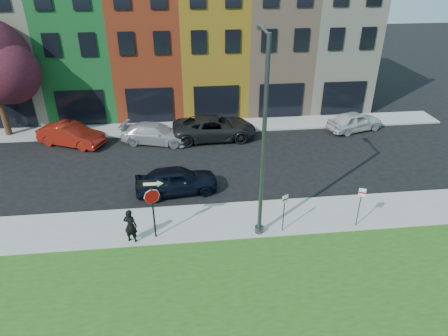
{
  "coord_description": "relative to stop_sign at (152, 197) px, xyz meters",
  "views": [
    {
      "loc": [
        -2.65,
        -12.7,
        11.59
      ],
      "look_at": [
        -0.78,
        4.0,
        2.45
      ],
      "focal_mm": 32.0,
      "sensor_mm": 36.0,
      "label": 1
    }
  ],
  "objects": [
    {
      "name": "ground",
      "position": [
        4.13,
        -2.07,
        -2.25
      ],
      "size": [
        120.0,
        120.0,
        0.0
      ],
      "primitive_type": "plane",
      "color": "black",
      "rests_on": "ground"
    },
    {
      "name": "sidewalk_near",
      "position": [
        6.13,
        0.93,
        -2.19
      ],
      "size": [
        40.0,
        3.0,
        0.12
      ],
      "primitive_type": "cube",
      "color": "gray",
      "rests_on": "ground"
    },
    {
      "name": "sidewalk_far",
      "position": [
        1.13,
        12.93,
        -2.19
      ],
      "size": [
        40.0,
        2.4,
        0.12
      ],
      "primitive_type": "cube",
      "color": "gray",
      "rests_on": "ground"
    },
    {
      "name": "rowhouse_block",
      "position": [
        1.63,
        19.12,
        2.74
      ],
      "size": [
        30.0,
        10.12,
        10.0
      ],
      "color": "#BCB79C",
      "rests_on": "ground"
    },
    {
      "name": "stop_sign",
      "position": [
        0.0,
        0.0,
        0.0
      ],
      "size": [
        1.05,
        0.1,
        3.0
      ],
      "rotation": [
        0.0,
        0.0,
        -0.01
      ],
      "color": "black",
      "rests_on": "sidewalk_near"
    },
    {
      "name": "man",
      "position": [
        -1.04,
        -0.17,
        -1.3
      ],
      "size": [
        0.82,
        0.73,
        1.66
      ],
      "primitive_type": "imported",
      "rotation": [
        0.0,
        0.0,
        2.85
      ],
      "color": "black",
      "rests_on": "sidewalk_near"
    },
    {
      "name": "sedan_near",
      "position": [
        1.0,
        3.95,
        -1.5
      ],
      "size": [
        2.82,
        4.83,
        1.5
      ],
      "primitive_type": "imported",
      "rotation": [
        0.0,
        0.0,
        1.69
      ],
      "color": "black",
      "rests_on": "ground"
    },
    {
      "name": "parked_car_red",
      "position": [
        -6.02,
        10.87,
        -1.51
      ],
      "size": [
        4.91,
        5.68,
        1.49
      ],
      "primitive_type": "imported",
      "rotation": [
        0.0,
        0.0,
        1.16
      ],
      "color": "maroon",
      "rests_on": "ground"
    },
    {
      "name": "parked_car_silver",
      "position": [
        -0.39,
        10.63,
        -1.58
      ],
      "size": [
        4.09,
        5.54,
        1.35
      ],
      "primitive_type": "imported",
      "rotation": [
        0.0,
        0.0,
        1.32
      ],
      "color": "#9F9FA3",
      "rests_on": "ground"
    },
    {
      "name": "parked_car_dark",
      "position": [
        3.68,
        10.86,
        -1.45
      ],
      "size": [
        3.06,
        5.98,
        1.61
      ],
      "primitive_type": "imported",
      "rotation": [
        0.0,
        0.0,
        1.6
      ],
      "color": "black",
      "rests_on": "ground"
    },
    {
      "name": "parked_car_white",
      "position": [
        14.0,
        11.17,
        -1.55
      ],
      "size": [
        3.96,
        5.07,
        1.41
      ],
      "primitive_type": "imported",
      "rotation": [
        0.0,
        0.0,
        1.86
      ],
      "color": "silver",
      "rests_on": "ground"
    },
    {
      "name": "street_lamp",
      "position": [
        4.76,
        0.03,
        2.36
      ],
      "size": [
        0.44,
        2.58,
        8.91
      ],
      "rotation": [
        0.0,
        0.0,
        -0.05
      ],
      "color": "#414446",
      "rests_on": "sidewalk_near"
    },
    {
      "name": "parking_sign_a",
      "position": [
        5.86,
        -0.18,
        -0.86
      ],
      "size": [
        0.3,
        0.17,
        2.02
      ],
      "rotation": [
        0.0,
        0.0,
        0.43
      ],
      "color": "#414446",
      "rests_on": "sidewalk_near"
    },
    {
      "name": "parking_sign_b",
      "position": [
        9.44,
        -0.18,
        -0.79
      ],
      "size": [
        0.3,
        0.17,
        2.15
      ],
      "rotation": [
        0.0,
        0.0,
        -0.43
      ],
      "color": "#414446",
      "rests_on": "sidewalk_near"
    }
  ]
}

